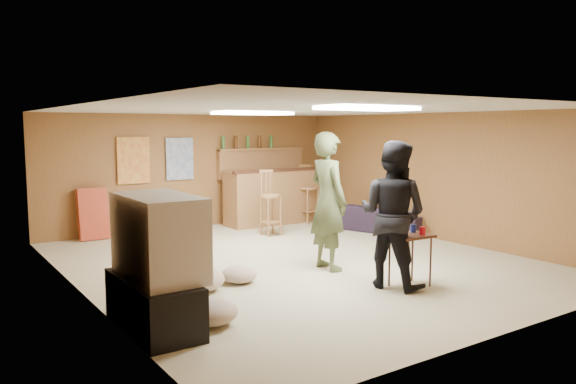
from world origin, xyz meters
TOP-DOWN VIEW (x-y plane):
  - ground at (0.00, 0.00)m, footprint 7.00×7.00m
  - ceiling at (0.00, 0.00)m, footprint 6.00×7.00m
  - wall_back at (0.00, 3.50)m, footprint 6.00×0.02m
  - wall_front at (0.00, -3.50)m, footprint 6.00×0.02m
  - wall_left at (-3.00, 0.00)m, footprint 0.02×7.00m
  - wall_right at (3.00, 0.00)m, footprint 0.02×7.00m
  - tv_stand at (-2.72, -1.50)m, footprint 0.55×1.30m
  - dvd_box at (-2.50, -1.50)m, footprint 0.35×0.50m
  - tv_body at (-2.65, -1.50)m, footprint 0.60×1.10m
  - tv_screen at (-2.34, -1.50)m, footprint 0.02×0.95m
  - bar_counter at (1.50, 2.95)m, footprint 2.00×0.60m
  - bar_lip at (1.50, 2.70)m, footprint 2.10×0.12m
  - bar_shelf at (1.50, 3.40)m, footprint 2.00×0.18m
  - bar_backing at (1.50, 3.42)m, footprint 2.00×0.14m
  - poster_left at (-1.20, 3.46)m, footprint 0.60×0.03m
  - poster_right at (-0.30, 3.46)m, footprint 0.55×0.03m
  - folding_chair_stack at (-2.00, 3.30)m, footprint 0.50×0.26m
  - ceiling_panel_front at (0.00, -1.50)m, footprint 1.20×0.60m
  - ceiling_panel_back at (0.00, 1.20)m, footprint 1.20×0.60m
  - person_olive at (0.11, -0.61)m, footprint 0.48×0.71m
  - person_black at (0.23, -1.73)m, footprint 0.93×1.05m
  - sofa at (2.70, 1.08)m, footprint 1.19×1.79m
  - tray_table at (0.42, -1.85)m, footprint 0.51×0.42m
  - cup_red_near at (0.31, -1.80)m, footprint 0.09×0.09m
  - cup_red_far at (0.51, -1.95)m, footprint 0.10×0.10m
  - cup_blue at (0.55, -1.77)m, footprint 0.07×0.07m
  - bar_stool_left at (0.77, 1.89)m, footprint 0.51×0.51m
  - bar_stool_right at (2.14, 2.60)m, footprint 0.49×0.49m
  - cushion_near_tv at (-1.82, -0.58)m, footprint 0.78×0.78m
  - cushion_mid at (-1.24, -0.53)m, footprint 0.51×0.51m
  - cushion_far at (-2.22, -1.70)m, footprint 0.71×0.71m
  - bottle_row at (1.16, 3.38)m, footprint 1.20×0.08m

SIDE VIEW (x-z plane):
  - ground at x=0.00m, z-range 0.00..0.00m
  - cushion_mid at x=-1.24m, z-range 0.00..0.21m
  - cushion_far at x=-2.22m, z-range 0.00..0.25m
  - cushion_near_tv at x=-1.82m, z-range 0.00..0.28m
  - dvd_box at x=-2.50m, z-range 0.11..0.19m
  - sofa at x=2.70m, z-range 0.00..0.49m
  - tv_stand at x=-2.72m, z-range 0.00..0.50m
  - tray_table at x=0.42m, z-range 0.00..0.65m
  - folding_chair_stack at x=-2.00m, z-range -0.01..0.91m
  - bar_counter at x=1.50m, z-range 0.00..1.10m
  - bar_stool_left at x=0.77m, z-range 0.00..1.24m
  - bar_stool_right at x=2.14m, z-range 0.00..1.33m
  - cup_blue at x=0.55m, z-range 0.65..0.75m
  - cup_red_far at x=0.51m, z-range 0.65..0.75m
  - cup_red_near at x=0.31m, z-range 0.65..0.75m
  - person_black at x=0.23m, z-range 0.00..1.79m
  - tv_body at x=-2.65m, z-range 0.50..1.30m
  - tv_screen at x=-2.34m, z-range 0.57..1.23m
  - person_olive at x=0.11m, z-range 0.00..1.89m
  - wall_back at x=0.00m, z-range 0.00..2.20m
  - wall_front at x=0.00m, z-range 0.00..2.20m
  - wall_left at x=-3.00m, z-range 0.00..2.20m
  - wall_right at x=3.00m, z-range 0.00..2.20m
  - bar_lip at x=1.50m, z-range 1.08..1.12m
  - bar_backing at x=1.50m, z-range 0.90..1.50m
  - poster_left at x=-1.20m, z-range 0.93..1.78m
  - poster_right at x=-0.30m, z-range 0.95..1.75m
  - bar_shelf at x=1.50m, z-range 1.48..1.52m
  - bottle_row at x=1.16m, z-range 1.52..1.78m
  - ceiling_panel_front at x=0.00m, z-range 2.15..2.19m
  - ceiling_panel_back at x=0.00m, z-range 2.15..2.19m
  - ceiling at x=0.00m, z-range 2.19..2.21m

